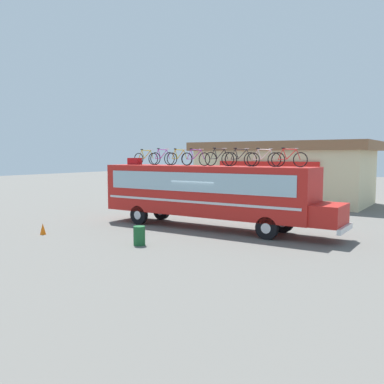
{
  "coord_description": "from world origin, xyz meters",
  "views": [
    {
      "loc": [
        11.13,
        -18.2,
        3.77
      ],
      "look_at": [
        -0.76,
        0.0,
        1.84
      ],
      "focal_mm": 38.67,
      "sensor_mm": 36.0,
      "label": 1
    }
  ],
  "objects_px": {
    "rooftop_bicycle_6": "(240,159)",
    "trash_bin": "(139,236)",
    "rooftop_bicycle_5": "(219,158)",
    "traffic_cone": "(43,229)",
    "rooftop_bicycle_3": "(179,158)",
    "rooftop_bicycle_7": "(264,159)",
    "rooftop_bicycle_1": "(146,158)",
    "bus": "(208,191)",
    "rooftop_bicycle_4": "(196,158)",
    "luggage_bag_1": "(135,161)",
    "rooftop_bicycle_8": "(289,159)",
    "rooftop_bicycle_2": "(162,158)"
  },
  "relations": [
    {
      "from": "rooftop_bicycle_6",
      "to": "trash_bin",
      "type": "xyz_separation_m",
      "value": [
        -2.14,
        -5.11,
        -3.22
      ]
    },
    {
      "from": "rooftop_bicycle_5",
      "to": "traffic_cone",
      "type": "height_order",
      "value": "rooftop_bicycle_5"
    },
    {
      "from": "rooftop_bicycle_3",
      "to": "rooftop_bicycle_7",
      "type": "bearing_deg",
      "value": -2.04
    },
    {
      "from": "rooftop_bicycle_1",
      "to": "rooftop_bicycle_7",
      "type": "xyz_separation_m",
      "value": [
        7.42,
        -0.29,
        -0.0
      ]
    },
    {
      "from": "rooftop_bicycle_6",
      "to": "traffic_cone",
      "type": "distance_m",
      "value": 10.1
    },
    {
      "from": "bus",
      "to": "rooftop_bicycle_7",
      "type": "bearing_deg",
      "value": 0.73
    },
    {
      "from": "rooftop_bicycle_7",
      "to": "rooftop_bicycle_6",
      "type": "bearing_deg",
      "value": 179.57
    },
    {
      "from": "rooftop_bicycle_4",
      "to": "rooftop_bicycle_5",
      "type": "height_order",
      "value": "rooftop_bicycle_5"
    },
    {
      "from": "trash_bin",
      "to": "traffic_cone",
      "type": "relative_size",
      "value": 1.48
    },
    {
      "from": "rooftop_bicycle_1",
      "to": "rooftop_bicycle_7",
      "type": "relative_size",
      "value": 1.01
    },
    {
      "from": "luggage_bag_1",
      "to": "rooftop_bicycle_4",
      "type": "bearing_deg",
      "value": -3.35
    },
    {
      "from": "bus",
      "to": "rooftop_bicycle_6",
      "type": "xyz_separation_m",
      "value": [
        1.8,
        0.05,
        1.7
      ]
    },
    {
      "from": "bus",
      "to": "traffic_cone",
      "type": "relative_size",
      "value": 23.81
    },
    {
      "from": "rooftop_bicycle_1",
      "to": "trash_bin",
      "type": "relative_size",
      "value": 2.19
    },
    {
      "from": "rooftop_bicycle_1",
      "to": "traffic_cone",
      "type": "relative_size",
      "value": 3.25
    },
    {
      "from": "luggage_bag_1",
      "to": "rooftop_bicycle_8",
      "type": "distance_m",
      "value": 9.26
    },
    {
      "from": "rooftop_bicycle_8",
      "to": "traffic_cone",
      "type": "bearing_deg",
      "value": -149.87
    },
    {
      "from": "luggage_bag_1",
      "to": "rooftop_bicycle_2",
      "type": "distance_m",
      "value": 1.84
    },
    {
      "from": "bus",
      "to": "rooftop_bicycle_6",
      "type": "bearing_deg",
      "value": 1.51
    },
    {
      "from": "rooftop_bicycle_6",
      "to": "rooftop_bicycle_7",
      "type": "distance_m",
      "value": 1.22
    },
    {
      "from": "rooftop_bicycle_2",
      "to": "traffic_cone",
      "type": "bearing_deg",
      "value": -112.84
    },
    {
      "from": "rooftop_bicycle_6",
      "to": "rooftop_bicycle_3",
      "type": "bearing_deg",
      "value": 177.44
    },
    {
      "from": "rooftop_bicycle_7",
      "to": "rooftop_bicycle_8",
      "type": "distance_m",
      "value": 1.25
    },
    {
      "from": "bus",
      "to": "luggage_bag_1",
      "type": "distance_m",
      "value": 5.21
    },
    {
      "from": "trash_bin",
      "to": "rooftop_bicycle_8",
      "type": "bearing_deg",
      "value": 47.73
    },
    {
      "from": "rooftop_bicycle_2",
      "to": "rooftop_bicycle_3",
      "type": "height_order",
      "value": "rooftop_bicycle_2"
    },
    {
      "from": "rooftop_bicycle_6",
      "to": "rooftop_bicycle_7",
      "type": "height_order",
      "value": "rooftop_bicycle_6"
    },
    {
      "from": "luggage_bag_1",
      "to": "rooftop_bicycle_4",
      "type": "xyz_separation_m",
      "value": [
        4.35,
        -0.26,
        0.18
      ]
    },
    {
      "from": "rooftop_bicycle_6",
      "to": "rooftop_bicycle_8",
      "type": "xyz_separation_m",
      "value": [
        2.47,
        -0.03,
        -0.01
      ]
    },
    {
      "from": "rooftop_bicycle_7",
      "to": "traffic_cone",
      "type": "bearing_deg",
      "value": -146.32
    },
    {
      "from": "rooftop_bicycle_1",
      "to": "bus",
      "type": "bearing_deg",
      "value": -4.3
    },
    {
      "from": "rooftop_bicycle_5",
      "to": "rooftop_bicycle_6",
      "type": "height_order",
      "value": "rooftop_bicycle_5"
    },
    {
      "from": "rooftop_bicycle_8",
      "to": "trash_bin",
      "type": "height_order",
      "value": "rooftop_bicycle_8"
    },
    {
      "from": "rooftop_bicycle_6",
      "to": "traffic_cone",
      "type": "xyz_separation_m",
      "value": [
        -7.53,
        -5.84,
        -3.35
      ]
    },
    {
      "from": "rooftop_bicycle_3",
      "to": "trash_bin",
      "type": "bearing_deg",
      "value": -72.79
    },
    {
      "from": "rooftop_bicycle_5",
      "to": "luggage_bag_1",
      "type": "bearing_deg",
      "value": -179.59
    },
    {
      "from": "traffic_cone",
      "to": "bus",
      "type": "bearing_deg",
      "value": 45.33
    },
    {
      "from": "luggage_bag_1",
      "to": "rooftop_bicycle_4",
      "type": "distance_m",
      "value": 4.36
    },
    {
      "from": "rooftop_bicycle_7",
      "to": "rooftop_bicycle_3",
      "type": "bearing_deg",
      "value": 177.96
    },
    {
      "from": "rooftop_bicycle_1",
      "to": "rooftop_bicycle_8",
      "type": "height_order",
      "value": "rooftop_bicycle_1"
    },
    {
      "from": "bus",
      "to": "rooftop_bicycle_8",
      "type": "relative_size",
      "value": 7.47
    },
    {
      "from": "rooftop_bicycle_1",
      "to": "rooftop_bicycle_4",
      "type": "distance_m",
      "value": 3.8
    },
    {
      "from": "rooftop_bicycle_2",
      "to": "rooftop_bicycle_4",
      "type": "height_order",
      "value": "rooftop_bicycle_2"
    },
    {
      "from": "rooftop_bicycle_3",
      "to": "traffic_cone",
      "type": "xyz_separation_m",
      "value": [
        -3.75,
        -6.01,
        -3.35
      ]
    },
    {
      "from": "rooftop_bicycle_3",
      "to": "rooftop_bicycle_8",
      "type": "relative_size",
      "value": 0.96
    },
    {
      "from": "rooftop_bicycle_5",
      "to": "rooftop_bicycle_3",
      "type": "bearing_deg",
      "value": 176.85
    },
    {
      "from": "luggage_bag_1",
      "to": "rooftop_bicycle_4",
      "type": "height_order",
      "value": "rooftop_bicycle_4"
    },
    {
      "from": "rooftop_bicycle_1",
      "to": "rooftop_bicycle_2",
      "type": "xyz_separation_m",
      "value": [
        1.23,
        -0.05,
        0.01
      ]
    },
    {
      "from": "rooftop_bicycle_2",
      "to": "rooftop_bicycle_6",
      "type": "relative_size",
      "value": 0.97
    },
    {
      "from": "rooftop_bicycle_7",
      "to": "trash_bin",
      "type": "bearing_deg",
      "value": -123.37
    }
  ]
}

